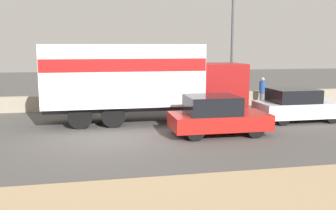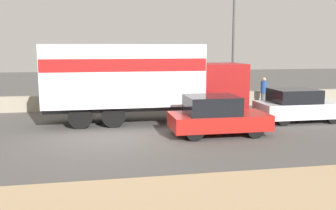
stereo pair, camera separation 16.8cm
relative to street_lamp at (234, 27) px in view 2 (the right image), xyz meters
name	(u,v)px [view 2 (the right image)]	position (x,y,z in m)	size (l,w,h in m)	color
ground_plane	(111,138)	(-7.09, -6.17, -4.54)	(80.00, 80.00, 0.00)	#514F4C
stone_wall_backdrop	(106,102)	(-7.09, 0.66, -4.12)	(60.00, 0.35, 0.83)	#A39984
street_lamp	(234,27)	(0.00, 0.00, 0.00)	(0.56, 0.28, 7.95)	#4C4C51
box_truck	(138,77)	(-5.71, -3.24, -2.45)	(9.09, 2.58, 3.55)	maroon
car_hatchback	(216,116)	(-2.98, -6.34, -3.77)	(3.83, 1.85, 1.56)	#B21E19
car_sedan_second	(298,106)	(1.59, -4.43, -3.79)	(3.90, 1.86, 1.52)	silver
pedestrian	(264,92)	(1.91, -0.06, -3.66)	(0.37, 0.37, 1.69)	slate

